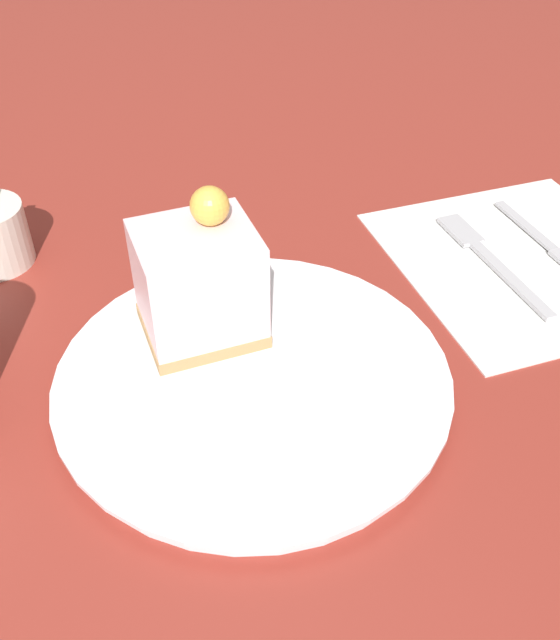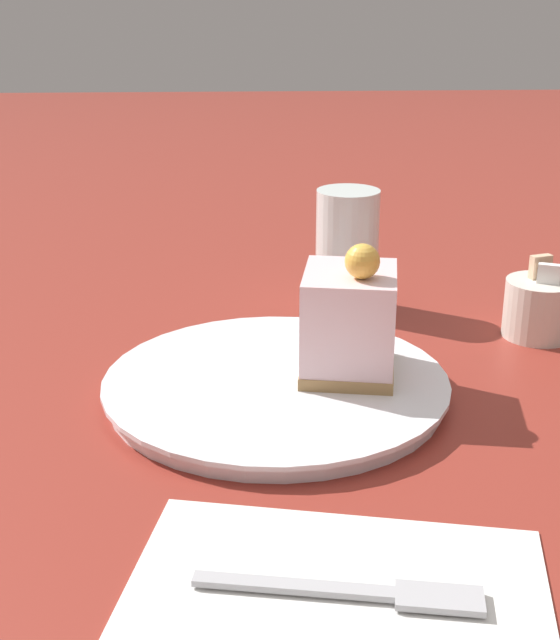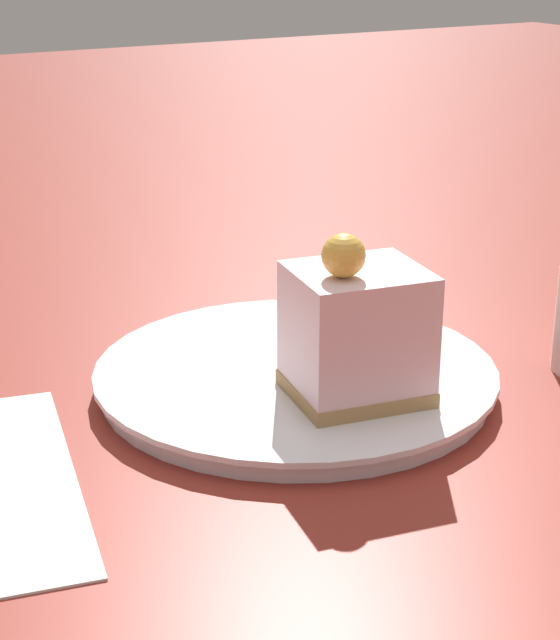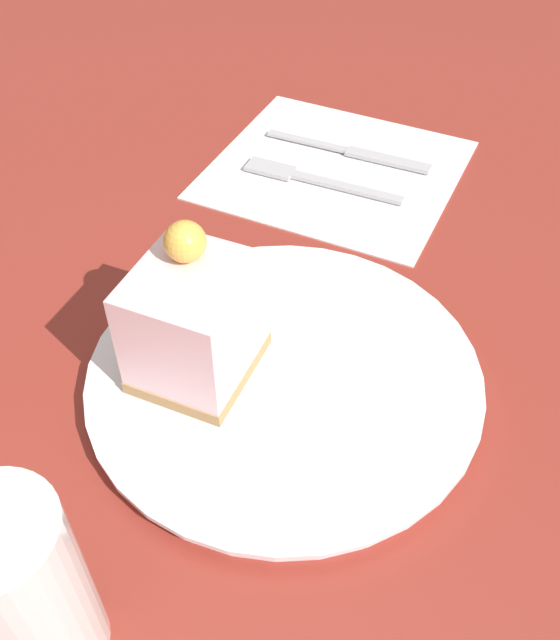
{
  "view_description": "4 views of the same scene",
  "coord_description": "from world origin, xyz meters",
  "px_view_note": "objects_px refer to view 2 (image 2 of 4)",
  "views": [
    {
      "loc": [
        -0.13,
        -0.34,
        0.36
      ],
      "look_at": [
        0.04,
        -0.04,
        0.07
      ],
      "focal_mm": 40.0,
      "sensor_mm": 36.0,
      "label": 1
    },
    {
      "loc": [
        0.67,
        -0.05,
        0.31
      ],
      "look_at": [
        0.03,
        -0.02,
        0.07
      ],
      "focal_mm": 50.0,
      "sensor_mm": 36.0,
      "label": 2
    },
    {
      "loc": [
        0.37,
        0.55,
        0.3
      ],
      "look_at": [
        0.04,
        -0.02,
        0.05
      ],
      "focal_mm": 60.0,
      "sensor_mm": 36.0,
      "label": 3
    },
    {
      "loc": [
        -0.29,
        -0.1,
        0.39
      ],
      "look_at": [
        0.04,
        -0.02,
        0.05
      ],
      "focal_mm": 40.0,
      "sensor_mm": 36.0,
      "label": 4
    }
  ],
  "objects_px": {
    "cake_slice": "(350,321)",
    "sugar_bowl": "(539,307)",
    "drinking_glass": "(347,250)",
    "fork": "(363,592)",
    "plate": "(276,386)"
  },
  "relations": [
    {
      "from": "plate",
      "to": "fork",
      "type": "xyz_separation_m",
      "value": [
        0.25,
        0.04,
        -0.0
      ]
    },
    {
      "from": "sugar_bowl",
      "to": "drinking_glass",
      "type": "bearing_deg",
      "value": -116.54
    },
    {
      "from": "cake_slice",
      "to": "sugar_bowl",
      "type": "xyz_separation_m",
      "value": [
        -0.11,
        0.19,
        -0.03
      ]
    },
    {
      "from": "plate",
      "to": "drinking_glass",
      "type": "relative_size",
      "value": 2.28
    },
    {
      "from": "fork",
      "to": "drinking_glass",
      "type": "relative_size",
      "value": 1.31
    },
    {
      "from": "cake_slice",
      "to": "drinking_glass",
      "type": "bearing_deg",
      "value": -176.61
    },
    {
      "from": "plate",
      "to": "fork",
      "type": "bearing_deg",
      "value": 8.11
    },
    {
      "from": "fork",
      "to": "drinking_glass",
      "type": "distance_m",
      "value": 0.46
    },
    {
      "from": "cake_slice",
      "to": "drinking_glass",
      "type": "relative_size",
      "value": 0.92
    },
    {
      "from": "cake_slice",
      "to": "fork",
      "type": "bearing_deg",
      "value": 4.58
    },
    {
      "from": "plate",
      "to": "cake_slice",
      "type": "xyz_separation_m",
      "value": [
        -0.01,
        0.06,
        0.05
      ]
    },
    {
      "from": "plate",
      "to": "drinking_glass",
      "type": "height_order",
      "value": "drinking_glass"
    },
    {
      "from": "cake_slice",
      "to": "sugar_bowl",
      "type": "distance_m",
      "value": 0.22
    },
    {
      "from": "drinking_glass",
      "to": "sugar_bowl",
      "type": "bearing_deg",
      "value": 63.46
    },
    {
      "from": "plate",
      "to": "fork",
      "type": "relative_size",
      "value": 1.74
    }
  ]
}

